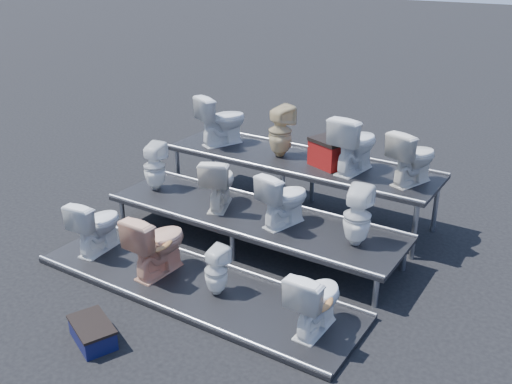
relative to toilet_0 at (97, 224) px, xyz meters
The scene contains 18 objects.
ground 2.11m from the toilet_0, 38.98° to the left, with size 80.00×80.00×0.00m, color black.
tier_front 1.66m from the toilet_0, ahead, with size 4.20×1.20×0.06m, color black.
tier_mid 2.08m from the toilet_0, 38.98° to the left, with size 4.20×1.20×0.46m, color black.
tier_back 3.06m from the toilet_0, 58.29° to the left, with size 4.20×1.20×0.86m, color black.
toilet_0 is the anchor object (origin of this frame).
toilet_1 1.06m from the toilet_0, ahead, with size 0.46×0.80×0.82m, color tan.
toilet_2 1.95m from the toilet_0, ahead, with size 0.27×0.27×0.60m, color white.
toilet_3 3.23m from the toilet_0, ahead, with size 0.42×0.73×0.75m, color white.
toilet_4 1.36m from the toilet_0, 94.92° to the left, with size 0.32×0.33×0.71m, color white.
toilet_5 1.72m from the toilet_0, 50.85° to the left, with size 0.41×0.72×0.74m, color beige.
toilet_6 2.50m from the toilet_0, 31.82° to the left, with size 0.41×0.72×0.73m, color white.
toilet_7 3.39m from the toilet_0, 22.70° to the left, with size 0.34×0.34×0.75m, color white.
toilet_8 2.74m from the toilet_0, 85.63° to the left, with size 0.45×0.79×0.81m, color white.
toilet_9 3.01m from the toilet_0, 63.85° to the left, with size 0.35×0.36×0.78m, color #CDB784.
toilet_10 3.69m from the toilet_0, 46.33° to the left, with size 0.47×0.82×0.83m, color white.
toilet_11 4.29m from the toilet_0, 38.06° to the left, with size 0.42×0.73×0.75m, color beige.
red_crate 3.40m from the toilet_0, 51.07° to the left, with size 0.51×0.41×0.36m, color maroon.
step_stool 1.94m from the toilet_0, 45.44° to the right, with size 0.56×0.33×0.20m, color #0E1135.
Camera 1 is at (3.77, -5.85, 3.80)m, focal length 40.00 mm.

